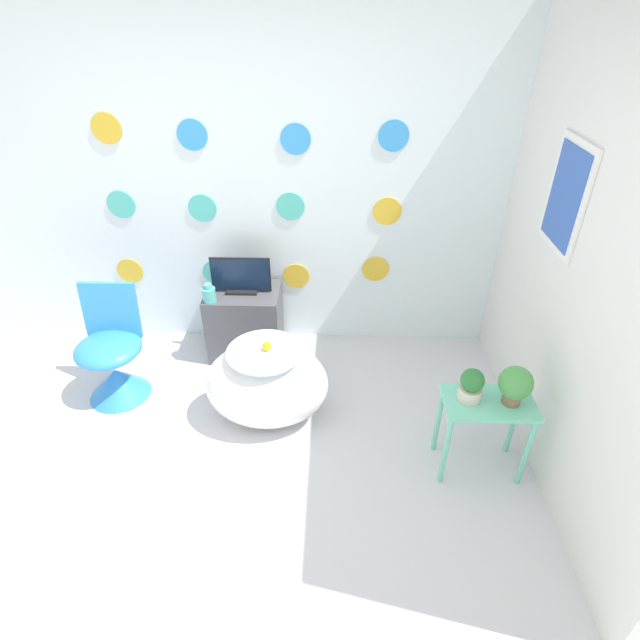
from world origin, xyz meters
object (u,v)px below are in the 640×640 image
object	(u,v)px
vase	(209,294)
chair	(114,364)
potted_plant_right	(515,384)
bathtub	(267,384)
tv	(241,277)
potted_plant_left	(471,385)

from	to	relation	value
vase	chair	bearing A→B (deg)	-147.96
chair	vase	world-z (taller)	chair
vase	potted_plant_right	xyz separation A→B (m)	(1.91, -1.00, 0.05)
bathtub	potted_plant_right	world-z (taller)	potted_plant_right
tv	potted_plant_right	size ratio (longest dim) A/B	1.89
tv	vase	distance (m)	0.27
vase	tv	bearing A→B (deg)	34.29
chair	vase	bearing A→B (deg)	32.04
potted_plant_left	potted_plant_right	distance (m)	0.23
vase	potted_plant_right	distance (m)	2.16
potted_plant_left	potted_plant_right	size ratio (longest dim) A/B	0.86
bathtub	tv	xyz separation A→B (m)	(-0.26, 0.75, 0.39)
bathtub	potted_plant_left	bearing A→B (deg)	-17.40
chair	vase	distance (m)	0.83
bathtub	chair	xyz separation A→B (m)	(-1.11, 0.20, -0.02)
tv	vase	bearing A→B (deg)	-145.71
chair	vase	size ratio (longest dim) A/B	5.80
potted_plant_left	potted_plant_right	world-z (taller)	potted_plant_right
bathtub	potted_plant_left	xyz separation A→B (m)	(1.21, -0.38, 0.34)
potted_plant_left	potted_plant_right	xyz separation A→B (m)	(0.23, -0.02, 0.03)
chair	tv	world-z (taller)	tv
bathtub	vase	size ratio (longest dim) A/B	5.74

